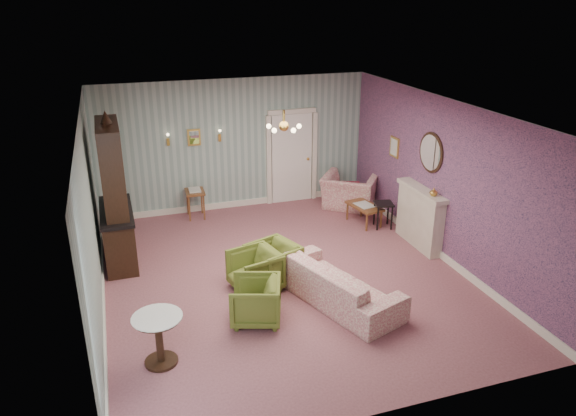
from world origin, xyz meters
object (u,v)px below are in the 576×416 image
object	(u,v)px
dresser	(113,191)
fireplace	(420,217)
coffee_table	(364,214)
olive_chair_c	(273,262)
wingback_chair	(350,186)
pedestal_table	(159,340)
olive_chair_b	(255,269)
olive_chair_a	(255,299)
side_table_black	(383,215)
sofa_chintz	(338,277)

from	to	relation	value
dresser	fireplace	size ratio (longest dim) A/B	1.93
coffee_table	olive_chair_c	bearing A→B (deg)	-144.93
wingback_chair	pedestal_table	distance (m)	6.42
coffee_table	olive_chair_b	bearing A→B (deg)	-146.35
olive_chair_a	olive_chair_c	size ratio (longest dim) A/B	0.96
fireplace	coffee_table	distance (m)	1.44
olive_chair_a	wingback_chair	xyz separation A→B (m)	(3.24, 3.80, 0.14)
side_table_black	pedestal_table	distance (m)	5.78
sofa_chintz	olive_chair_a	bearing A→B (deg)	75.78
olive_chair_b	wingback_chair	size ratio (longest dim) A/B	0.65
wingback_chair	dresser	size ratio (longest dim) A/B	0.43
side_table_black	olive_chair_a	bearing A→B (deg)	-143.59
coffee_table	pedestal_table	xyz separation A→B (m)	(-4.60, -3.41, 0.15)
olive_chair_b	pedestal_table	xyz separation A→B (m)	(-1.69, -1.48, -0.02)
olive_chair_c	dresser	distance (m)	3.09
coffee_table	fireplace	bearing A→B (deg)	-67.01
sofa_chintz	olive_chair_c	bearing A→B (deg)	21.45
pedestal_table	coffee_table	bearing A→B (deg)	36.57
sofa_chintz	fireplace	bearing A→B (deg)	-77.47
coffee_table	pedestal_table	world-z (taller)	pedestal_table
fireplace	pedestal_table	size ratio (longest dim) A/B	1.94
fireplace	sofa_chintz	bearing A→B (deg)	-148.09
dresser	wingback_chair	bearing A→B (deg)	11.90
olive_chair_b	olive_chair_c	size ratio (longest dim) A/B	0.98
olive_chair_c	wingback_chair	bearing A→B (deg)	115.41
olive_chair_b	fireplace	world-z (taller)	fireplace
olive_chair_a	wingback_chair	size ratio (longest dim) A/B	0.63
olive_chair_b	olive_chair_c	world-z (taller)	olive_chair_c
olive_chair_a	pedestal_table	xyz separation A→B (m)	(-1.46, -0.58, -0.01)
wingback_chair	fireplace	bearing A→B (deg)	139.43
coffee_table	olive_chair_a	bearing A→B (deg)	-137.91
sofa_chintz	coffee_table	bearing A→B (deg)	-52.42
coffee_table	sofa_chintz	bearing A→B (deg)	-123.05
sofa_chintz	wingback_chair	world-z (taller)	wingback_chair
olive_chair_b	olive_chair_a	bearing A→B (deg)	-28.36
sofa_chintz	dresser	bearing A→B (deg)	31.68
olive_chair_b	fireplace	xyz separation A→B (m)	(3.45, 0.66, 0.20)
olive_chair_a	dresser	size ratio (longest dim) A/B	0.27
wingback_chair	coffee_table	distance (m)	1.01
olive_chair_a	fireplace	world-z (taller)	fireplace
olive_chair_b	wingback_chair	world-z (taller)	wingback_chair
olive_chair_b	coffee_table	bearing A→B (deg)	109.86
olive_chair_a	coffee_table	size ratio (longest dim) A/B	0.89
side_table_black	pedestal_table	xyz separation A→B (m)	(-4.88, -3.10, 0.09)
sofa_chintz	coffee_table	size ratio (longest dim) A/B	2.72
olive_chair_b	sofa_chintz	world-z (taller)	sofa_chintz
olive_chair_a	fireplace	xyz separation A→B (m)	(3.68, 1.56, 0.21)
dresser	side_table_black	bearing A→B (deg)	-2.29
olive_chair_c	olive_chair_a	bearing A→B (deg)	-49.97
coffee_table	side_table_black	distance (m)	0.43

